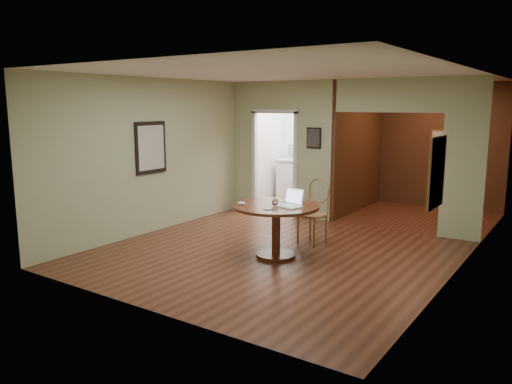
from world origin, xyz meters
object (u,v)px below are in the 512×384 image
Objects in this scene: dining_table at (276,219)px; open_laptop at (291,202)px; chair at (315,207)px; closed_laptop at (289,202)px.

dining_table is 3.08× the size of open_laptop.
chair is at bearing 110.13° from open_laptop.
chair is at bearing 82.68° from dining_table.
chair reaches higher than open_laptop.
dining_table is at bearing -88.14° from chair.
open_laptop reaches higher than closed_laptop.
open_laptop is (0.22, 0.06, 0.27)m from dining_table.
chair is 3.70× the size of closed_laptop.
chair reaches higher than closed_laptop.
chair is (0.13, 0.99, 0.02)m from dining_table.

